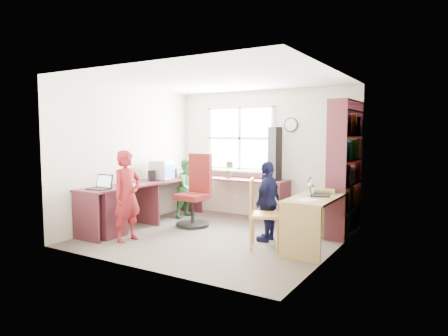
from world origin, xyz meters
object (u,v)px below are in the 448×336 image
bookshelf (345,171)px  person_green (188,188)px  crt_monitor (162,170)px  cd_tower (275,154)px  wooden_chair (260,210)px  potted_plant (229,169)px  person_red (127,196)px  swivel_chair (196,195)px  right_desk (315,211)px  l_desk (139,203)px  laptop_left (101,186)px  person_navy (268,201)px  laptop_right (317,191)px

bookshelf → person_green: bookshelf is taller
crt_monitor → cd_tower: cd_tower is taller
wooden_chair → potted_plant: 2.15m
person_red → swivel_chair: bearing=-6.9°
right_desk → bookshelf: size_ratio=0.60×
cd_tower → potted_plant: bearing=-159.0°
bookshelf → l_desk: bearing=-153.6°
laptop_left → person_navy: (2.26, 1.15, -0.21)m
laptop_right → laptop_left: bearing=99.6°
person_green → l_desk: bearing=-174.9°
person_red → crt_monitor: bearing=24.4°
laptop_left → person_green: (0.25, 1.90, -0.24)m
wooden_chair → person_green: 2.34m
l_desk → potted_plant: bearing=66.9°
right_desk → swivel_chair: swivel_chair is taller
wooden_chair → right_desk: bearing=2.4°
swivel_chair → wooden_chair: 1.67m
wooden_chair → bookshelf: bearing=36.2°
person_green → right_desk: bearing=-97.5°
right_desk → crt_monitor: bearing=173.4°
swivel_chair → person_navy: size_ratio=1.04×
wooden_chair → person_navy: 0.38m
crt_monitor → person_navy: size_ratio=0.32×
cd_tower → potted_plant: size_ratio=2.97×
wooden_chair → laptop_left: size_ratio=2.95×
right_desk → laptop_left: (-2.99, -1.10, 0.27)m
person_red → bookshelf: bearing=-46.9°
crt_monitor → laptop_right: (2.96, -0.18, -0.14)m
potted_plant → l_desk: bearing=-113.1°
cd_tower → person_green: bearing=-144.2°
swivel_chair → person_red: bearing=-99.6°
right_desk → laptop_left: bearing=-160.4°
cd_tower → bookshelf: bearing=7.1°
laptop_left → potted_plant: size_ratio=1.02×
person_green → person_navy: (2.01, -0.75, 0.03)m
swivel_chair → right_desk: bearing=-5.3°
swivel_chair → wooden_chair: (1.54, -0.64, -0.01)m
swivel_chair → crt_monitor: size_ratio=3.23×
l_desk → swivel_chair: 0.97m
person_green → laptop_left: bearing=-178.6°
person_green → person_navy: size_ratio=0.94×
laptop_right → potted_plant: bearing=48.9°
swivel_chair → potted_plant: 1.01m
person_red → cd_tower: bearing=-24.8°
l_desk → laptop_left: laptop_left is taller
cd_tower → laptop_left: bearing=-108.7°
l_desk → swivel_chair: bearing=51.9°
bookshelf → person_navy: bearing=-131.6°
crt_monitor → person_navy: person_navy is taller
right_desk → person_red: (-2.52, -1.02, 0.15)m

